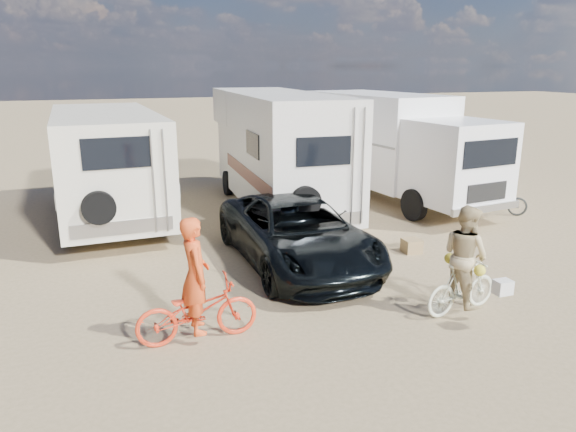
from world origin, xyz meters
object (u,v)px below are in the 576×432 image
object	(u,v)px
rider_woman	(464,265)
crate	(412,246)
bike_parked	(498,200)
dark_suv	(297,232)
rv_left	(108,167)
cooler	(275,231)
box_truck	(397,148)
rv_main	(277,153)
bike_woman	(462,287)
bike_man	(197,311)
rider_man	(196,286)

from	to	relation	value
rider_woman	crate	world-z (taller)	rider_woman
bike_parked	dark_suv	bearing A→B (deg)	139.97
rv_left	cooler	distance (m)	5.30
rv_left	rider_woman	bearing A→B (deg)	-58.67
rv_left	box_truck	size ratio (longest dim) A/B	0.91
cooler	crate	size ratio (longest dim) A/B	1.26
rv_main	rv_left	world-z (taller)	rv_main
cooler	bike_woman	bearing A→B (deg)	-90.07
box_truck	bike_man	distance (m)	11.00
dark_suv	rv_main	bearing A→B (deg)	75.82
bike_man	bike_parked	bearing A→B (deg)	-65.23
box_truck	rider_man	size ratio (longest dim) A/B	4.14
rider_woman	crate	xyz separation A→B (m)	(0.93, 3.13, -0.75)
dark_suv	bike_parked	world-z (taller)	dark_suv
rv_left	dark_suv	xyz separation A→B (m)	(3.79, -5.27, -0.80)
box_truck	dark_suv	size ratio (longest dim) A/B	1.48
rider_man	box_truck	bearing A→B (deg)	-47.59
box_truck	bike_parked	size ratio (longest dim) A/B	4.75
bike_parked	cooler	xyz separation A→B (m)	(-7.05, 0.01, -0.23)
dark_suv	rider_man	world-z (taller)	rider_man
bike_woman	rider_woman	xyz separation A→B (m)	(0.00, 0.00, 0.43)
rv_main	dark_suv	world-z (taller)	rv_main
rv_left	cooler	size ratio (longest dim) A/B	14.12
box_truck	bike_parked	distance (m)	3.59
bike_woman	crate	distance (m)	3.28
crate	rider_woman	bearing A→B (deg)	-106.53
crate	bike_parked	bearing A→B (deg)	26.27
rv_main	crate	world-z (taller)	rv_main
rv_left	box_truck	world-z (taller)	box_truck
rv_main	rider_man	bearing A→B (deg)	-114.69
rv_left	rv_main	bearing A→B (deg)	-8.58
rider_man	crate	distance (m)	6.23
bike_woman	rider_woman	size ratio (longest dim) A/B	0.88
rv_left	box_truck	xyz separation A→B (m)	(9.04, -0.57, 0.17)
bike_parked	bike_man	bearing A→B (deg)	150.25
rider_woman	rider_man	bearing A→B (deg)	74.08
bike_man	cooler	size ratio (longest dim) A/B	3.87
rv_main	bike_parked	distance (m)	6.80
dark_suv	cooler	distance (m)	2.02
rv_main	rider_woman	world-z (taller)	rv_main
cooler	box_truck	bearing A→B (deg)	8.93
rv_main	rv_left	size ratio (longest dim) A/B	1.11
rv_left	rider_woman	size ratio (longest dim) A/B	3.95
box_truck	rider_woman	bearing A→B (deg)	-119.37
rider_man	rider_woman	world-z (taller)	rider_man
bike_woman	crate	bearing A→B (deg)	-25.81
rv_main	bike_parked	bearing A→B (deg)	-22.37
rv_main	bike_parked	size ratio (longest dim) A/B	4.80
rv_main	bike_man	xyz separation A→B (m)	(-3.86, -7.51, -1.26)
bike_man	crate	size ratio (longest dim) A/B	4.86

